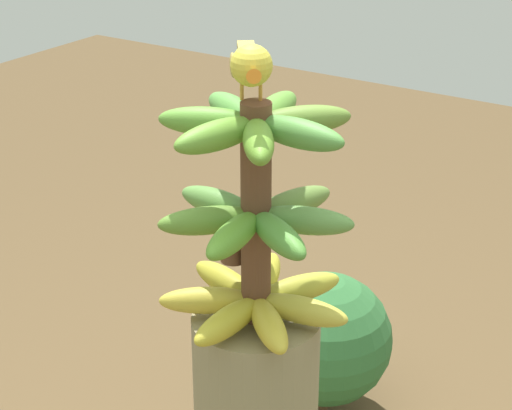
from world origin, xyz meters
TOP-DOWN VIEW (x-y plane):
  - banana_bunch at (0.00, -0.00)m, footprint 0.27×0.27m
  - perched_bird at (0.01, -0.00)m, footprint 0.17×0.13m
  - tropical_shrub at (-0.97, -0.40)m, footprint 0.37×0.37m

SIDE VIEW (x-z plane):
  - tropical_shrub at x=-0.97m, z-range 0.03..0.45m
  - banana_bunch at x=0.00m, z-range 0.94..1.25m
  - perched_bird at x=0.01m, z-range 1.26..1.34m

